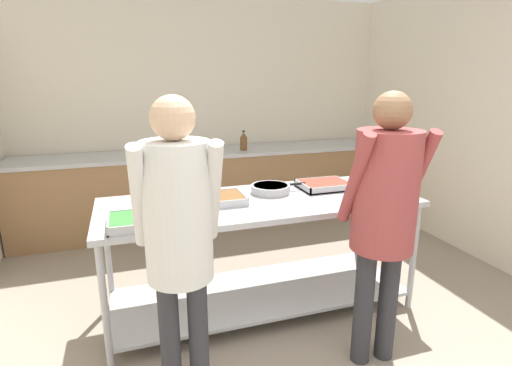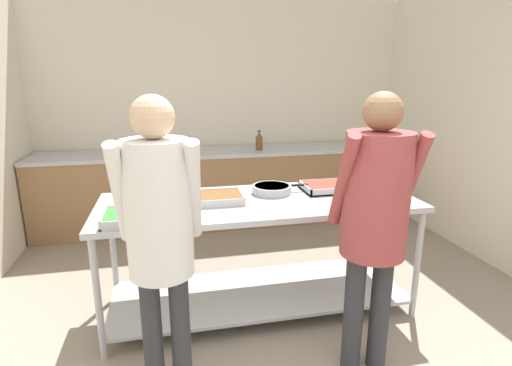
{
  "view_description": "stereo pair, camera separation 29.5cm",
  "coord_description": "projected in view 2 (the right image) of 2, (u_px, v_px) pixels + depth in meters",
  "views": [
    {
      "loc": [
        -0.98,
        -0.98,
        1.73
      ],
      "look_at": [
        -0.09,
        1.73,
        0.97
      ],
      "focal_mm": 28.0,
      "sensor_mm": 36.0,
      "label": 1
    },
    {
      "loc": [
        -0.7,
        -1.06,
        1.73
      ],
      "look_at": [
        -0.09,
        1.73,
        0.97
      ],
      "focal_mm": 28.0,
      "sensor_mm": 36.0,
      "label": 2
    }
  ],
  "objects": [
    {
      "name": "serving_tray_roast",
      "position": [
        328.0,
        187.0,
        3.12
      ],
      "size": [
        0.38,
        0.3,
        0.05
      ],
      "color": "#ADAFB5",
      "rests_on": "serving_counter"
    },
    {
      "name": "wall_rear",
      "position": [
        225.0,
        110.0,
        4.93
      ],
      "size": [
        4.56,
        0.06,
        2.65
      ],
      "color": "beige",
      "rests_on": "ground_plane"
    },
    {
      "name": "guest_serving_left",
      "position": [
        159.0,
        222.0,
        1.99
      ],
      "size": [
        0.44,
        0.33,
        1.65
      ],
      "color": "#2D2D33",
      "rests_on": "ground_plane"
    },
    {
      "name": "back_counter",
      "position": [
        231.0,
        186.0,
        4.8
      ],
      "size": [
        4.4,
        0.65,
        0.9
      ],
      "color": "olive",
      "rests_on": "ground_plane"
    },
    {
      "name": "wall_right",
      "position": [
        507.0,
        123.0,
        3.55
      ],
      "size": [
        0.06,
        4.02,
        2.65
      ],
      "color": "beige",
      "rests_on": "ground_plane"
    },
    {
      "name": "guest_serving_right",
      "position": [
        375.0,
        209.0,
        2.21
      ],
      "size": [
        0.48,
        0.36,
        1.66
      ],
      "color": "#2D2D33",
      "rests_on": "ground_plane"
    },
    {
      "name": "sauce_pan",
      "position": [
        272.0,
        189.0,
        3.04
      ],
      "size": [
        0.44,
        0.3,
        0.06
      ],
      "color": "#ADAFB5",
      "rests_on": "serving_counter"
    },
    {
      "name": "water_bottle",
      "position": [
        259.0,
        141.0,
        4.63
      ],
      "size": [
        0.08,
        0.08,
        0.23
      ],
      "color": "brown",
      "rests_on": "back_counter"
    },
    {
      "name": "serving_counter",
      "position": [
        259.0,
        236.0,
        2.95
      ],
      "size": [
        2.28,
        0.84,
        0.87
      ],
      "color": "#ADAFB5",
      "rests_on": "ground_plane"
    },
    {
      "name": "serving_tray_vegetables",
      "position": [
        142.0,
        216.0,
        2.48
      ],
      "size": [
        0.46,
        0.31,
        0.05
      ],
      "color": "#ADAFB5",
      "rests_on": "serving_counter"
    },
    {
      "name": "serving_tray_greens",
      "position": [
        213.0,
        198.0,
        2.84
      ],
      "size": [
        0.42,
        0.3,
        0.05
      ],
      "color": "#ADAFB5",
      "rests_on": "serving_counter"
    },
    {
      "name": "plate_stack",
      "position": [
        378.0,
        191.0,
        3.03
      ],
      "size": [
        0.23,
        0.23,
        0.05
      ],
      "color": "white",
      "rests_on": "serving_counter"
    }
  ]
}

